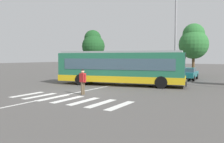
{
  "coord_description": "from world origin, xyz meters",
  "views": [
    {
      "loc": [
        10.25,
        -12.82,
        2.53
      ],
      "look_at": [
        0.06,
        4.42,
        1.3
      ],
      "focal_mm": 37.59,
      "sensor_mm": 36.0,
      "label": 1
    }
  ],
  "objects_px": {
    "parked_car_charcoal": "(122,71)",
    "twin_arm_street_lamp": "(176,21)",
    "parked_car_teal": "(187,73)",
    "pedestrian_crossing_street": "(83,80)",
    "parked_car_white": "(141,71)",
    "parked_car_red": "(164,72)",
    "background_tree_right": "(194,41)",
    "background_tree_left": "(93,44)",
    "city_transit_bus": "(120,68)"
  },
  "relations": [
    {
      "from": "pedestrian_crossing_street",
      "to": "parked_car_charcoal",
      "type": "bearing_deg",
      "value": 107.61
    },
    {
      "from": "parked_car_white",
      "to": "background_tree_left",
      "type": "height_order",
      "value": "background_tree_left"
    },
    {
      "from": "city_transit_bus",
      "to": "parked_car_white",
      "type": "xyz_separation_m",
      "value": [
        -1.48,
        8.18,
        -0.82
      ]
    },
    {
      "from": "parked_car_charcoal",
      "to": "parked_car_white",
      "type": "xyz_separation_m",
      "value": [
        2.54,
        0.29,
        0.0
      ]
    },
    {
      "from": "parked_car_teal",
      "to": "background_tree_right",
      "type": "xyz_separation_m",
      "value": [
        -0.69,
        6.31,
        3.87
      ]
    },
    {
      "from": "parked_car_charcoal",
      "to": "background_tree_left",
      "type": "bearing_deg",
      "value": 167.51
    },
    {
      "from": "parked_car_white",
      "to": "background_tree_left",
      "type": "relative_size",
      "value": 0.71
    },
    {
      "from": "parked_car_red",
      "to": "background_tree_left",
      "type": "xyz_separation_m",
      "value": [
        -10.72,
        0.88,
        3.63
      ]
    },
    {
      "from": "parked_car_white",
      "to": "parked_car_red",
      "type": "xyz_separation_m",
      "value": [
        2.83,
        0.02,
        0.0
      ]
    },
    {
      "from": "parked_car_charcoal",
      "to": "parked_car_teal",
      "type": "height_order",
      "value": "same"
    },
    {
      "from": "pedestrian_crossing_street",
      "to": "background_tree_right",
      "type": "distance_m",
      "value": 20.95
    },
    {
      "from": "parked_car_charcoal",
      "to": "parked_car_red",
      "type": "height_order",
      "value": "same"
    },
    {
      "from": "parked_car_white",
      "to": "parked_car_teal",
      "type": "bearing_deg",
      "value": -1.13
    },
    {
      "from": "twin_arm_street_lamp",
      "to": "city_transit_bus",
      "type": "bearing_deg",
      "value": -125.3
    },
    {
      "from": "parked_car_red",
      "to": "background_tree_right",
      "type": "height_order",
      "value": "background_tree_right"
    },
    {
      "from": "parked_car_teal",
      "to": "parked_car_red",
      "type": "bearing_deg",
      "value": 177.31
    },
    {
      "from": "parked_car_teal",
      "to": "background_tree_left",
      "type": "height_order",
      "value": "background_tree_left"
    },
    {
      "from": "parked_car_charcoal",
      "to": "parked_car_teal",
      "type": "bearing_deg",
      "value": 1.27
    },
    {
      "from": "twin_arm_street_lamp",
      "to": "background_tree_right",
      "type": "distance_m",
      "value": 9.48
    },
    {
      "from": "parked_car_teal",
      "to": "twin_arm_street_lamp",
      "type": "bearing_deg",
      "value": -100.26
    },
    {
      "from": "parked_car_red",
      "to": "parked_car_teal",
      "type": "xyz_separation_m",
      "value": [
        2.75,
        -0.13,
        0.0
      ]
    },
    {
      "from": "parked_car_white",
      "to": "background_tree_right",
      "type": "height_order",
      "value": "background_tree_right"
    },
    {
      "from": "city_transit_bus",
      "to": "background_tree_right",
      "type": "height_order",
      "value": "background_tree_right"
    },
    {
      "from": "pedestrian_crossing_street",
      "to": "twin_arm_street_lamp",
      "type": "bearing_deg",
      "value": 74.06
    },
    {
      "from": "city_transit_bus",
      "to": "background_tree_left",
      "type": "xyz_separation_m",
      "value": [
        -9.37,
        9.08,
        2.8
      ]
    },
    {
      "from": "twin_arm_street_lamp",
      "to": "parked_car_teal",
      "type": "bearing_deg",
      "value": 79.74
    },
    {
      "from": "parked_car_charcoal",
      "to": "parked_car_white",
      "type": "height_order",
      "value": "same"
    },
    {
      "from": "parked_car_red",
      "to": "parked_car_teal",
      "type": "height_order",
      "value": "same"
    },
    {
      "from": "parked_car_white",
      "to": "parked_car_teal",
      "type": "relative_size",
      "value": 0.99
    },
    {
      "from": "twin_arm_street_lamp",
      "to": "background_tree_right",
      "type": "relative_size",
      "value": 1.42
    },
    {
      "from": "parked_car_charcoal",
      "to": "twin_arm_street_lamp",
      "type": "xyz_separation_m",
      "value": [
        7.57,
        -2.87,
        5.35
      ]
    },
    {
      "from": "parked_car_red",
      "to": "pedestrian_crossing_street",
      "type": "bearing_deg",
      "value": -93.83
    },
    {
      "from": "parked_car_white",
      "to": "parked_car_red",
      "type": "bearing_deg",
      "value": 0.39
    },
    {
      "from": "city_transit_bus",
      "to": "parked_car_charcoal",
      "type": "xyz_separation_m",
      "value": [
        -4.02,
        7.89,
        -0.82
      ]
    },
    {
      "from": "parked_car_charcoal",
      "to": "background_tree_right",
      "type": "bearing_deg",
      "value": 41.12
    },
    {
      "from": "twin_arm_street_lamp",
      "to": "parked_car_red",
      "type": "bearing_deg",
      "value": 124.66
    },
    {
      "from": "parked_car_white",
      "to": "parked_car_red",
      "type": "height_order",
      "value": "same"
    },
    {
      "from": "parked_car_teal",
      "to": "twin_arm_street_lamp",
      "type": "xyz_separation_m",
      "value": [
        -0.55,
        -3.05,
        5.35
      ]
    },
    {
      "from": "city_transit_bus",
      "to": "pedestrian_crossing_street",
      "type": "height_order",
      "value": "city_transit_bus"
    },
    {
      "from": "twin_arm_street_lamp",
      "to": "background_tree_left",
      "type": "height_order",
      "value": "twin_arm_street_lamp"
    },
    {
      "from": "parked_car_teal",
      "to": "background_tree_left",
      "type": "distance_m",
      "value": 13.99
    },
    {
      "from": "city_transit_bus",
      "to": "parked_car_charcoal",
      "type": "height_order",
      "value": "city_transit_bus"
    },
    {
      "from": "city_transit_bus",
      "to": "twin_arm_street_lamp",
      "type": "height_order",
      "value": "twin_arm_street_lamp"
    },
    {
      "from": "parked_car_white",
      "to": "parked_car_teal",
      "type": "distance_m",
      "value": 5.58
    },
    {
      "from": "pedestrian_crossing_street",
      "to": "parked_car_charcoal",
      "type": "distance_m",
      "value": 14.6
    },
    {
      "from": "pedestrian_crossing_street",
      "to": "parked_car_red",
      "type": "distance_m",
      "value": 14.26
    },
    {
      "from": "parked_car_white",
      "to": "background_tree_left",
      "type": "distance_m",
      "value": 8.73
    },
    {
      "from": "city_transit_bus",
      "to": "parked_car_teal",
      "type": "distance_m",
      "value": 9.09
    },
    {
      "from": "city_transit_bus",
      "to": "parked_car_teal",
      "type": "relative_size",
      "value": 2.54
    },
    {
      "from": "parked_car_charcoal",
      "to": "pedestrian_crossing_street",
      "type": "bearing_deg",
      "value": -72.39
    }
  ]
}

